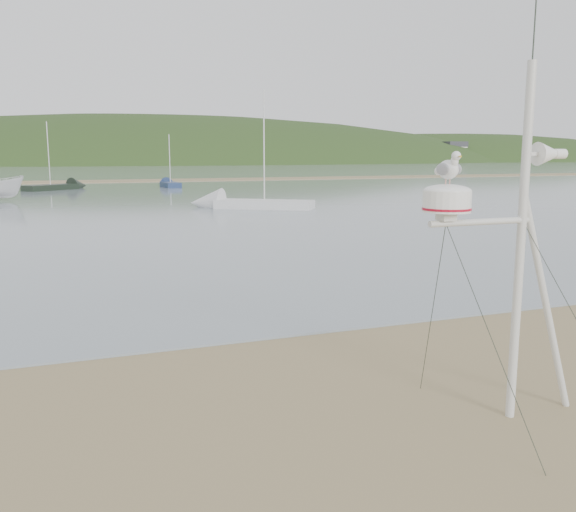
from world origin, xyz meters
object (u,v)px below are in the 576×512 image
object	(u,v)px
sailboat_dark_mid	(66,186)
sailboat_blue_far	(168,184)
mast_rig	(515,320)
sailboat_white_near	(231,203)

from	to	relation	value
sailboat_dark_mid	sailboat_blue_far	size ratio (longest dim) A/B	1.20
mast_rig	sailboat_white_near	size ratio (longest dim) A/B	0.69
sailboat_white_near	sailboat_blue_far	bearing A→B (deg)	88.70
mast_rig	sailboat_white_near	xyz separation A→B (m)	(4.81, 30.30, -0.98)
sailboat_dark_mid	sailboat_blue_far	distance (m)	9.71
sailboat_dark_mid	sailboat_white_near	bearing A→B (deg)	-69.77
mast_rig	sailboat_blue_far	world-z (taller)	mast_rig
sailboat_dark_mid	sailboat_white_near	world-z (taller)	sailboat_white_near
sailboat_dark_mid	sailboat_white_near	size ratio (longest dim) A/B	0.87
sailboat_dark_mid	sailboat_blue_far	bearing A→B (deg)	6.41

